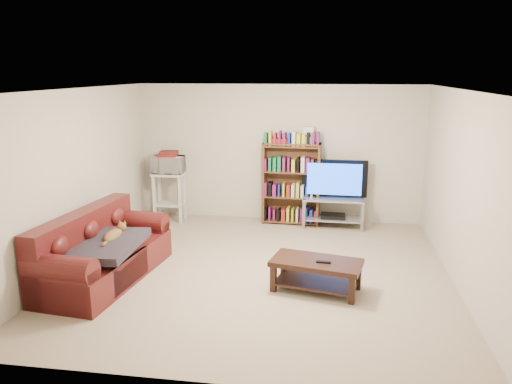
% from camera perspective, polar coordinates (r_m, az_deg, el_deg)
% --- Properties ---
extents(floor, '(5.00, 5.00, 0.00)m').
position_cam_1_polar(floor, '(6.79, 0.34, -9.06)').
color(floor, tan).
rests_on(floor, ground).
extents(ceiling, '(5.00, 5.00, 0.00)m').
position_cam_1_polar(ceiling, '(6.26, 0.37, 11.63)').
color(ceiling, white).
rests_on(ceiling, ground).
extents(wall_back, '(5.00, 0.00, 5.00)m').
position_cam_1_polar(wall_back, '(8.85, 2.66, 4.44)').
color(wall_back, silver).
rests_on(wall_back, ground).
extents(wall_front, '(5.00, 0.00, 5.00)m').
position_cam_1_polar(wall_front, '(4.06, -4.71, -6.96)').
color(wall_front, silver).
rests_on(wall_front, ground).
extents(wall_left, '(0.00, 5.00, 5.00)m').
position_cam_1_polar(wall_left, '(7.20, -19.75, 1.47)').
color(wall_left, silver).
rests_on(wall_left, ground).
extents(wall_right, '(0.00, 5.00, 5.00)m').
position_cam_1_polar(wall_right, '(6.56, 22.53, 0.07)').
color(wall_right, silver).
rests_on(wall_right, ground).
extents(sofa, '(1.11, 2.14, 0.88)m').
position_cam_1_polar(sofa, '(6.76, -17.40, -6.96)').
color(sofa, '#4E1414').
rests_on(sofa, floor).
extents(blanket, '(0.83, 1.06, 0.18)m').
position_cam_1_polar(blanket, '(6.49, -16.83, -5.82)').
color(blanket, '#2D2732').
rests_on(blanket, sofa).
extents(cat, '(0.29, 0.58, 0.17)m').
position_cam_1_polar(cat, '(6.62, -16.03, -4.83)').
color(cat, brown).
rests_on(cat, sofa).
extents(coffee_table, '(1.17, 0.76, 0.39)m').
position_cam_1_polar(coffee_table, '(6.18, 6.90, -8.78)').
color(coffee_table, black).
rests_on(coffee_table, floor).
extents(remote, '(0.18, 0.06, 0.02)m').
position_cam_1_polar(remote, '(6.07, 7.73, -7.92)').
color(remote, black).
rests_on(remote, coffee_table).
extents(tv_stand, '(1.04, 0.48, 0.52)m').
position_cam_1_polar(tv_stand, '(8.64, 8.82, -1.73)').
color(tv_stand, '#999EA3').
rests_on(tv_stand, floor).
extents(television, '(1.11, 0.17, 0.64)m').
position_cam_1_polar(television, '(8.53, 8.94, 1.43)').
color(television, black).
rests_on(television, tv_stand).
extents(dvd_player, '(0.42, 0.30, 0.06)m').
position_cam_1_polar(dvd_player, '(8.69, 8.79, -2.74)').
color(dvd_player, black).
rests_on(dvd_player, tv_stand).
extents(bookshelf, '(1.00, 0.36, 1.43)m').
position_cam_1_polar(bookshelf, '(8.67, 4.06, 1.08)').
color(bookshelf, '#53341C').
rests_on(bookshelf, floor).
extents(shelf_clutter, '(0.73, 0.23, 0.28)m').
position_cam_1_polar(shelf_clutter, '(8.53, 4.82, 6.29)').
color(shelf_clutter, silver).
rests_on(shelf_clutter, bookshelf).
extents(microwave_stand, '(0.56, 0.42, 0.87)m').
position_cam_1_polar(microwave_stand, '(9.00, -9.87, 0.22)').
color(microwave_stand, silver).
rests_on(microwave_stand, floor).
extents(microwave, '(0.55, 0.38, 0.30)m').
position_cam_1_polar(microwave, '(8.90, -9.99, 3.11)').
color(microwave, silver).
rests_on(microwave, microwave_stand).
extents(game_boxes, '(0.33, 0.29, 0.05)m').
position_cam_1_polar(game_boxes, '(8.87, -10.04, 4.21)').
color(game_boxes, maroon).
rests_on(game_boxes, microwave).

